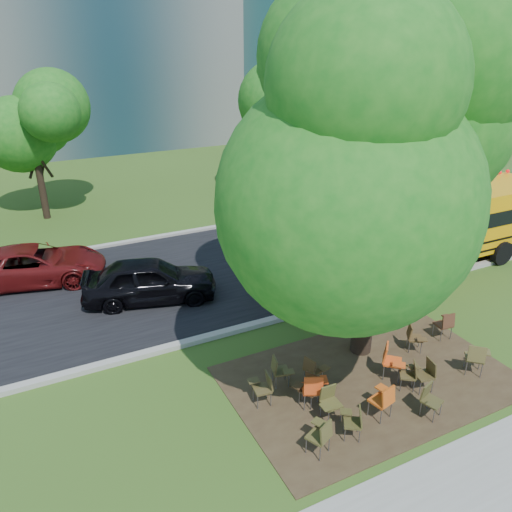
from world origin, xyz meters
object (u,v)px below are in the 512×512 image
chair_3 (329,400)px  chair_13 (446,323)px  school_bus (428,226)px  chair_5 (430,398)px  chair_11 (410,372)px  chair_12 (414,336)px  chair_0 (321,434)px  chair_8 (264,385)px  chair_14 (279,369)px  black_car (150,280)px  chair_2 (355,420)px  bg_car_red (34,265)px  chair_6 (425,372)px  chair_10 (313,368)px  chair_4 (384,398)px  chair_7 (477,356)px  chair_15 (391,359)px  chair_9 (309,386)px  chair_1 (314,387)px  main_tree (382,134)px

chair_3 → chair_13: bearing=-163.2°
school_bus → chair_5: size_ratio=13.78×
chair_11 → chair_12: (1.19, 1.16, 0.01)m
chair_0 → chair_8: chair_0 is taller
chair_3 → chair_14: (-0.44, 1.49, -0.01)m
chair_5 → black_car: (-4.10, 8.12, 0.21)m
chair_12 → chair_2: bearing=-28.0°
chair_2 → chair_14: chair_14 is taller
bg_car_red → chair_11: bearing=-130.0°
chair_6 → chair_13: (2.11, 1.42, 0.01)m
chair_0 → chair_13: (5.48, 2.02, 0.00)m
school_bus → chair_5: (-5.66, -6.13, -1.08)m
chair_10 → black_car: (-2.36, 6.03, 0.22)m
chair_4 → chair_11: chair_4 is taller
chair_7 → chair_14: chair_7 is taller
chair_15 → bg_car_red: (-7.44, 9.71, 0.08)m
chair_0 → chair_9: size_ratio=1.08×
chair_8 → chair_12: 4.58m
chair_10 → chair_3: bearing=-28.9°
chair_7 → chair_11: bearing=-147.2°
black_car → chair_15: bearing=-132.1°
chair_4 → chair_8: bearing=129.9°
chair_9 → chair_15: chair_15 is taller
chair_2 → chair_15: chair_15 is taller
chair_12 → chair_14: bearing=-62.0°
chair_6 → chair_7: size_ratio=0.93×
chair_10 → chair_14: bearing=-127.2°
bg_car_red → chair_12: bearing=-122.5°
chair_2 → chair_11: 2.29m
chair_10 → black_car: bearing=-172.2°
chair_11 → bg_car_red: 12.75m
chair_1 → chair_14: 1.08m
chair_2 → chair_15: bearing=-25.5°
chair_5 → chair_12: chair_5 is taller
chair_7 → chair_8: bearing=-152.5°
chair_3 → chair_12: (3.52, 1.16, -0.02)m
chair_7 → chair_14: (-4.64, 1.82, -0.06)m
chair_10 → bg_car_red: 10.66m
black_car → chair_1: bearing=-148.4°
chair_15 → chair_1: bearing=-45.2°
main_tree → chair_13: size_ratio=10.85×
chair_4 → bg_car_red: size_ratio=0.19×
chair_7 → chair_14: size_ratio=1.11×
chair_1 → chair_4: 1.56m
school_bus → chair_11: school_bus is taller
chair_4 → chair_9: size_ratio=1.13×
school_bus → bg_car_red: bearing=159.3°
chair_8 → chair_12: size_ratio=1.03×
main_tree → chair_7: main_tree is taller
chair_6 → chair_11: 0.37m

